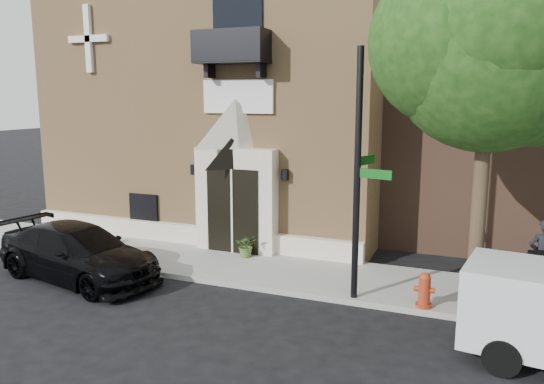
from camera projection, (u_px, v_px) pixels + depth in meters
The scene contains 9 objects.
ground at pixel (226, 287), 13.82m from camera, with size 120.00×120.00×0.00m, color black.
sidewalk at pixel (282, 272), 14.81m from camera, with size 42.00×3.00×0.15m, color gray.
church at pixel (247, 103), 21.35m from camera, with size 12.20×11.01×9.30m.
street_tree_left at pixel (491, 49), 10.87m from camera, with size 4.97×4.38×7.77m.
black_sedan at pixel (78, 253), 14.33m from camera, with size 2.07×5.09×1.48m, color black.
street_sign at pixel (358, 176), 12.22m from camera, with size 0.91×1.07×5.86m.
fire_hydrant at pixel (424, 290), 12.07m from camera, with size 0.47×0.37×0.82m.
planter at pixel (247, 245), 15.87m from camera, with size 0.63×0.55×0.70m, color #4E6E2D.
pedestrian_near at pixel (543, 257), 12.74m from camera, with size 0.69×0.45×1.89m, color black.
Camera 1 is at (6.05, -11.75, 4.90)m, focal length 35.00 mm.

